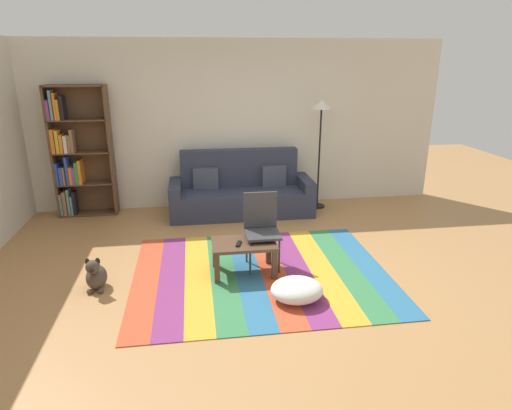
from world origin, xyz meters
name	(u,v)px	position (x,y,z in m)	size (l,w,h in m)	color
ground_plane	(262,268)	(0.00, 0.00, 0.00)	(14.00, 14.00, 0.00)	#B27F4C
back_wall	(239,125)	(0.00, 2.55, 1.35)	(6.80, 0.10, 2.70)	silver
rug	(261,273)	(-0.04, -0.15, 0.01)	(2.94, 2.39, 0.01)	#C64C2D
couch	(241,193)	(-0.03, 2.02, 0.34)	(2.26, 0.80, 1.00)	#2D3347
bookshelf	(75,155)	(-2.58, 2.31, 0.98)	(0.90, 0.28, 2.03)	brown
coffee_table	(244,248)	(-0.23, -0.10, 0.32)	(0.73, 0.48, 0.38)	#513826
pouf	(297,290)	(0.24, -0.79, 0.12)	(0.55, 0.48, 0.23)	white
dog	(96,275)	(-1.87, -0.24, 0.16)	(0.22, 0.35, 0.40)	#473D33
standing_lamp	(321,119)	(1.28, 2.13, 1.48)	(0.32, 0.32, 1.78)	black
tv_remote	(239,244)	(-0.30, -0.16, 0.40)	(0.04, 0.15, 0.02)	black
folding_chair	(261,224)	(0.00, 0.09, 0.53)	(0.40, 0.40, 0.90)	#38383D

